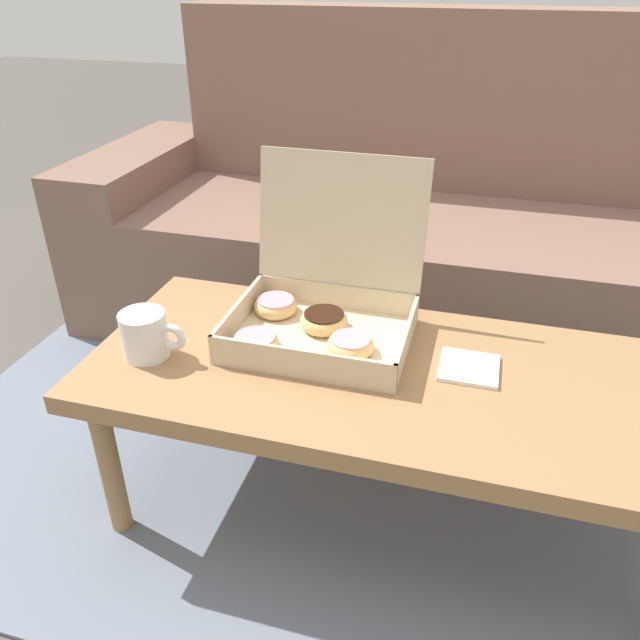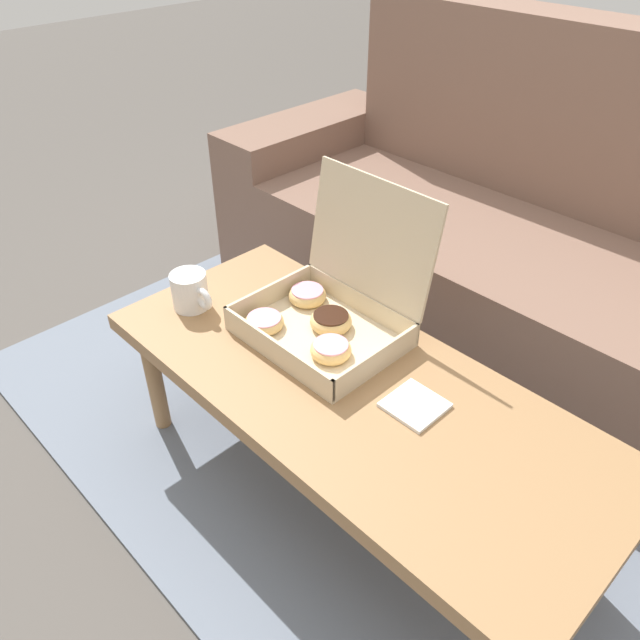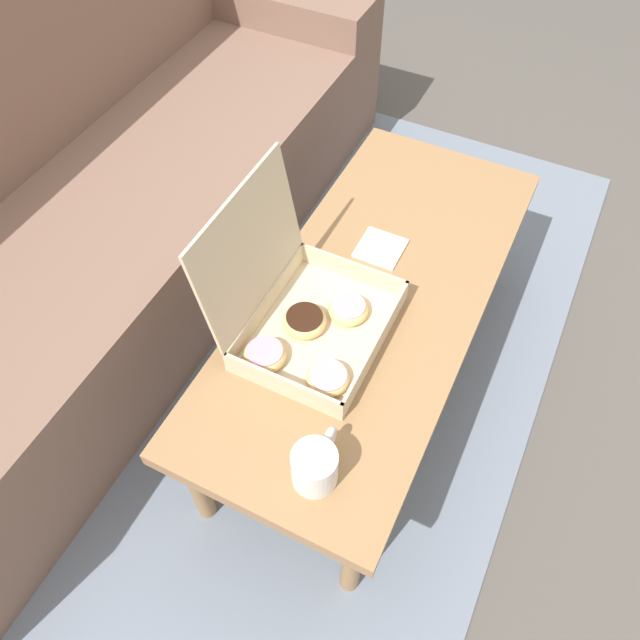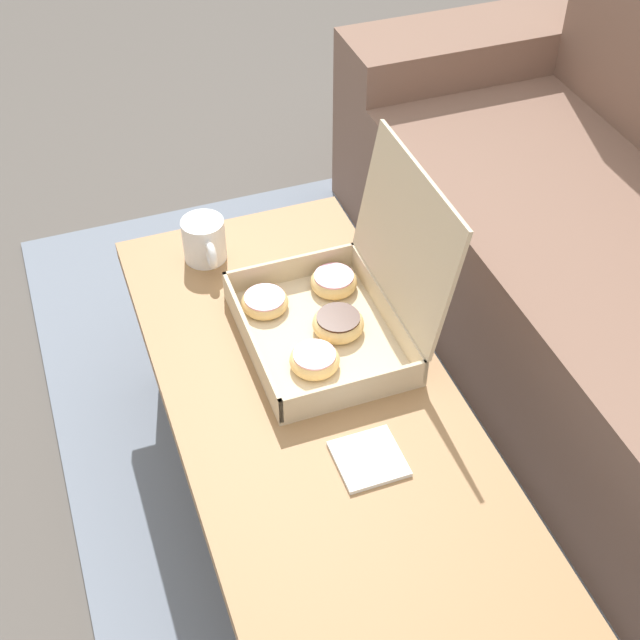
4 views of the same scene
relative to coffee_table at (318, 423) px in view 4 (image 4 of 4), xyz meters
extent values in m
plane|color=#514C47|center=(0.00, 0.10, -0.35)|extent=(12.00, 12.00, 0.00)
cube|color=slate|center=(0.00, 0.40, -0.34)|extent=(2.38, 1.76, 0.01)
cube|color=#7A5B4C|center=(0.00, 0.73, -0.14)|extent=(1.78, 0.55, 0.42)
cube|color=#7A5B4C|center=(-1.01, 0.83, -0.08)|extent=(0.24, 0.75, 0.54)
cube|color=#997047|center=(0.00, 0.00, 0.02)|extent=(1.20, 0.51, 0.04)
cylinder|color=#997047|center=(-0.54, -0.20, -0.18)|extent=(0.04, 0.04, 0.35)
cylinder|color=#997047|center=(-0.54, 0.20, -0.18)|extent=(0.04, 0.04, 0.35)
cube|color=beige|center=(-0.17, 0.06, 0.04)|extent=(0.37, 0.28, 0.01)
cube|color=beige|center=(-0.17, -0.07, 0.08)|extent=(0.37, 0.01, 0.06)
cube|color=beige|center=(-0.17, 0.20, 0.08)|extent=(0.37, 0.01, 0.06)
cube|color=beige|center=(-0.34, 0.06, 0.08)|extent=(0.01, 0.28, 0.06)
cube|color=beige|center=(0.01, 0.06, 0.08)|extent=(0.01, 0.28, 0.06)
cube|color=beige|center=(-0.17, 0.23, 0.24)|extent=(0.37, 0.06, 0.28)
torus|color=#E5BC75|center=(-0.28, -0.01, 0.06)|extent=(0.09, 0.09, 0.03)
cylinder|color=pink|center=(-0.28, -0.01, 0.07)|extent=(0.08, 0.08, 0.01)
torus|color=#E5BC75|center=(-0.09, 0.03, 0.06)|extent=(0.09, 0.09, 0.03)
cylinder|color=pink|center=(-0.09, 0.03, 0.07)|extent=(0.08, 0.08, 0.01)
torus|color=#E5BC75|center=(-0.17, 0.10, 0.07)|extent=(0.10, 0.10, 0.04)
cylinder|color=black|center=(-0.17, 0.10, 0.08)|extent=(0.08, 0.08, 0.02)
torus|color=#E5BC75|center=(-0.29, 0.14, 0.06)|extent=(0.10, 0.10, 0.03)
cylinder|color=pink|center=(-0.29, 0.14, 0.07)|extent=(0.08, 0.08, 0.02)
cylinder|color=white|center=(-0.48, -0.08, 0.09)|extent=(0.09, 0.09, 0.09)
torus|color=white|center=(-0.42, -0.08, 0.09)|extent=(0.06, 0.02, 0.06)
cube|color=white|center=(0.14, 0.04, 0.04)|extent=(0.11, 0.11, 0.01)
camera|label=1|loc=(0.13, -0.99, 0.73)|focal=35.00mm
camera|label=2|loc=(0.67, -0.75, 0.95)|focal=35.00mm
camera|label=3|loc=(-0.92, -0.31, 1.20)|focal=35.00mm
camera|label=4|loc=(0.99, -0.35, 1.25)|focal=50.00mm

